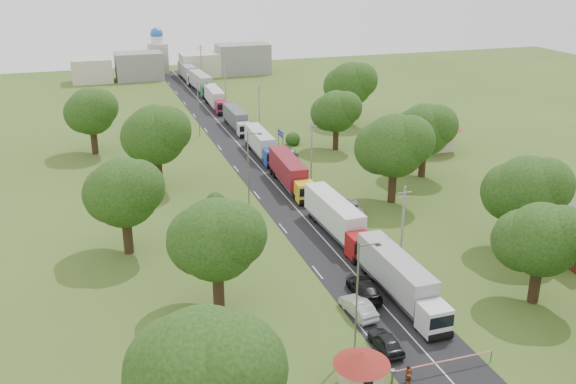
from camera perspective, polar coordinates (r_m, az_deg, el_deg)
name	(u,v)px	position (r m, az deg, el deg)	size (l,w,h in m)	color
ground	(329,245)	(74.12, 3.63, -4.70)	(260.00, 260.00, 0.00)	#3E571D
road	(277,188)	(91.53, -0.95, 0.39)	(8.00, 200.00, 0.04)	black
boom_barrier	(428,366)	(53.77, 12.37, -14.84)	(9.22, 0.35, 1.18)	slate
guard_booth	(361,366)	(50.70, 6.55, -15.11)	(4.40, 4.40, 3.45)	beige
info_sign	(281,137)	(105.70, -0.67, 4.90)	(0.12, 3.10, 4.10)	slate
pole_1	(403,225)	(68.60, 10.15, -2.87)	(1.60, 0.24, 9.00)	gray
pole_2	(312,151)	(92.60, 2.11, 3.68)	(1.60, 0.24, 9.00)	gray
pole_3	(259,108)	(118.38, -2.58, 7.44)	(1.60, 0.24, 9.00)	gray
pole_4	(225,81)	(144.98, -5.61, 9.81)	(1.60, 0.24, 9.00)	gray
pole_5	(201,61)	(172.02, -7.72, 11.43)	(1.60, 0.24, 9.00)	gray
lamp_0	(359,292)	(53.37, 6.31, -8.81)	(2.03, 0.22, 10.00)	slate
lamp_1	(249,165)	(83.79, -3.46, 2.43)	(2.03, 0.22, 10.00)	slate
lamp_2	(199,107)	(116.80, -7.90, 7.52)	(2.03, 0.22, 10.00)	slate
tree_2	(541,239)	(64.19, 21.54, -3.89)	(8.00, 8.00, 10.10)	#382616
tree_3	(527,190)	(74.71, 20.46, 0.18)	(8.80, 8.80, 11.07)	#382616
tree_4	(394,145)	(85.13, 9.40, 4.11)	(9.60, 9.60, 12.05)	#382616
tree_5	(424,129)	(96.24, 12.02, 5.47)	(8.80, 8.80, 11.07)	#382616
tree_6	(336,111)	(108.16, 4.29, 7.18)	(8.00, 8.00, 10.10)	#382616
tree_7	(350,84)	(124.86, 5.56, 9.55)	(9.60, 9.60, 12.05)	#382616
tree_9	(203,373)	(40.44, -7.53, -15.65)	(9.60, 9.60, 12.05)	#382616
tree_10	(216,239)	(58.58, -6.43, -4.16)	(8.80, 8.80, 11.07)	#382616
tree_11	(123,192)	(71.63, -14.43, 0.01)	(8.80, 8.80, 11.07)	#382616
tree_12	(156,135)	(90.93, -11.69, 5.02)	(9.60, 9.60, 12.05)	#382616
tree_13	(91,111)	(110.02, -17.12, 6.89)	(8.80, 8.80, 11.07)	#382616
house_cream	(430,129)	(110.96, 12.50, 5.52)	(10.08, 10.08, 5.80)	beige
distant_town	(180,64)	(176.30, -9.58, 11.16)	(52.00, 8.00, 8.00)	gray
church	(158,53)	(183.24, -11.49, 11.99)	(5.00, 5.00, 12.30)	beige
truck_0	(400,279)	(62.94, 9.95, -7.61)	(2.68, 15.04, 4.17)	silver
truck_1	(337,218)	(75.58, 4.38, -2.33)	(2.99, 15.39, 4.26)	#9F1214
truck_2	(290,172)	(91.02, 0.18, 1.75)	(3.12, 15.01, 4.15)	yellow
truck_3	(261,143)	(105.51, -2.40, 4.34)	(2.71, 14.22, 3.94)	#1A44A1
truck_4	(236,119)	(122.22, -4.62, 6.51)	(2.33, 13.45, 3.73)	silver
truck_5	(215,98)	(139.38, -6.46, 8.28)	(2.89, 14.69, 4.06)	maroon
truck_6	(201,83)	(155.87, -7.70, 9.59)	(3.37, 15.69, 4.33)	#25633D
truck_7	(188,73)	(170.54, -8.90, 10.45)	(2.85, 15.10, 4.18)	#A3A3A3
car_lane_front	(386,342)	(56.17, 8.69, -13.03)	(1.77, 4.41, 1.50)	black
car_lane_mid	(358,307)	(60.55, 6.27, -10.16)	(1.68, 4.81, 1.58)	#A4A8AD
car_lane_rear	(364,289)	(63.60, 6.80, -8.52)	(2.34, 5.75, 1.67)	black
car_verge_near	(351,207)	(83.09, 5.60, -1.30)	(2.53, 5.48, 1.52)	silver
car_verge_far	(289,152)	(105.37, 0.11, 3.58)	(1.79, 4.44, 1.51)	slate
pedestrian_near	(408,376)	(52.38, 10.66, -15.81)	(0.63, 0.41, 1.72)	gray
pedestrian_booth	(356,360)	(53.55, 6.05, -14.61)	(0.85, 0.66, 1.75)	gray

